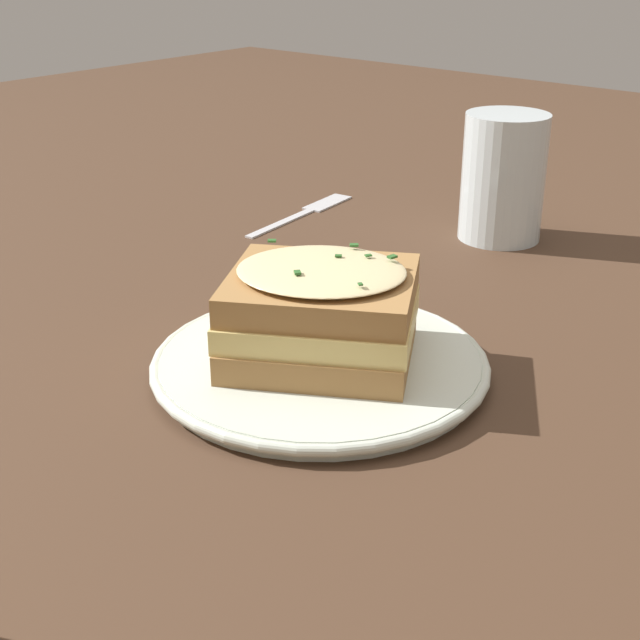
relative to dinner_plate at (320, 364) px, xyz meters
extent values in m
plane|color=#473021|center=(-0.02, 0.02, -0.01)|extent=(2.40, 2.40, 0.00)
cylinder|color=silver|center=(0.00, 0.00, 0.00)|extent=(0.21, 0.21, 0.01)
torus|color=silver|center=(0.00, 0.00, 0.00)|extent=(0.23, 0.23, 0.01)
cube|color=#A37542|center=(0.00, 0.00, 0.02)|extent=(0.15, 0.16, 0.02)
cube|color=#EAD17A|center=(0.00, 0.00, 0.03)|extent=(0.15, 0.16, 0.02)
cube|color=#A37542|center=(0.00, 0.00, 0.05)|extent=(0.15, 0.16, 0.02)
ellipsoid|color=beige|center=(0.00, 0.00, 0.07)|extent=(0.14, 0.14, 0.01)
cube|color=#2D6028|center=(0.05, 0.01, 0.07)|extent=(0.01, 0.01, 0.00)
cube|color=#2D6028|center=(-0.01, -0.04, 0.07)|extent=(0.00, 0.00, 0.00)
cube|color=#2D6028|center=(0.02, 0.00, 0.07)|extent=(0.01, 0.01, 0.00)
cube|color=#2D6028|center=(-0.02, 0.00, 0.07)|extent=(0.01, 0.01, 0.00)
cube|color=#2D6028|center=(0.04, -0.03, 0.07)|extent=(0.01, 0.01, 0.00)
cube|color=#2D6028|center=(0.02, 0.06, 0.07)|extent=(0.01, 0.01, 0.00)
cube|color=#2D6028|center=(0.04, -0.01, 0.07)|extent=(0.01, 0.00, 0.00)
cylinder|color=silver|center=(0.33, 0.05, 0.05)|extent=(0.08, 0.08, 0.12)
cube|color=silver|center=(0.22, 0.24, -0.01)|extent=(0.11, 0.02, 0.00)
cube|color=silver|center=(0.31, 0.25, -0.01)|extent=(0.07, 0.03, 0.00)
cube|color=#333335|center=(0.32, 0.26, 0.00)|extent=(0.04, 0.01, 0.00)
cube|color=#333335|center=(0.32, 0.25, 0.00)|extent=(0.04, 0.01, 0.00)
cube|color=#333335|center=(0.32, 0.25, 0.00)|extent=(0.04, 0.01, 0.00)
camera|label=1|loc=(-0.41, -0.34, 0.27)|focal=50.00mm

